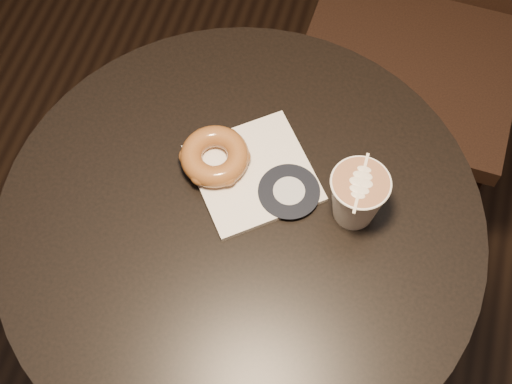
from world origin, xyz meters
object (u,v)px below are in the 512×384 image
Objects in this scene: doughnut at (215,156)px; latte_cup at (357,198)px; cafe_table at (243,270)px; pastry_bag at (253,173)px.

doughnut is 1.10× the size of latte_cup.
latte_cup reaches higher than cafe_table.
pastry_bag is 0.16m from latte_cup.
doughnut is (-0.06, 0.08, 0.22)m from cafe_table.
cafe_table is 0.29m from latte_cup.
cafe_table is 8.19× the size of latte_cup.
latte_cup is (0.15, 0.05, 0.25)m from cafe_table.
latte_cup is (0.21, -0.02, 0.02)m from doughnut.
cafe_table is 4.57× the size of pastry_bag.
doughnut is at bearing 174.02° from latte_cup.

